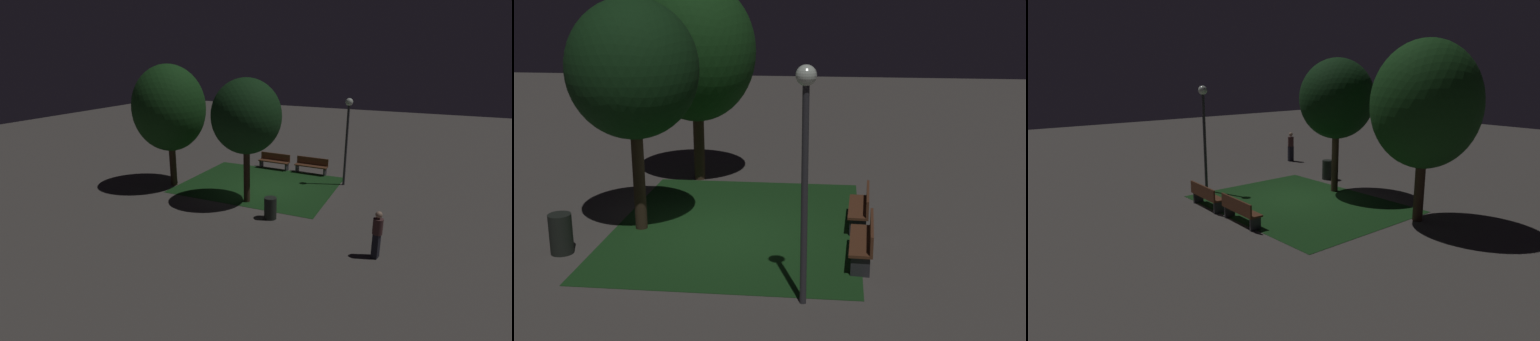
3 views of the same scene
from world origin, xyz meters
TOP-DOWN VIEW (x-y plane):
  - ground_plane at (0.00, 0.00)m, footprint 60.00×60.00m
  - grass_lawn at (0.71, -0.20)m, footprint 7.39×5.86m
  - bench_front_left at (-1.11, -3.18)m, footprint 1.82×0.55m
  - bench_corner at (1.10, -3.18)m, footprint 1.82×0.56m
  - tree_right_canopy at (0.26, 2.10)m, footprint 3.00×3.00m
  - tree_back_left at (4.60, 1.61)m, footprint 3.48×3.48m
  - lamp_post_near_wall at (-3.16, -2.00)m, footprint 0.36×0.36m
  - trash_bin at (-1.40, 3.36)m, footprint 0.50×0.50m
  - pedestrian at (-5.68, 4.75)m, footprint 0.32×0.32m

SIDE VIEW (x-z plane):
  - ground_plane at x=0.00m, z-range 0.00..0.00m
  - grass_lawn at x=0.71m, z-range 0.00..0.01m
  - trash_bin at x=-1.40m, z-range 0.00..0.89m
  - bench_front_left at x=-1.11m, z-range 0.04..0.92m
  - bench_corner at x=1.10m, z-range 0.04..0.92m
  - pedestrian at x=-5.68m, z-range 0.05..1.66m
  - lamp_post_near_wall at x=-3.16m, z-range 0.80..5.14m
  - tree_right_canopy at x=0.26m, z-range 1.09..6.52m
  - tree_back_left at x=4.60m, z-range 0.89..6.81m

